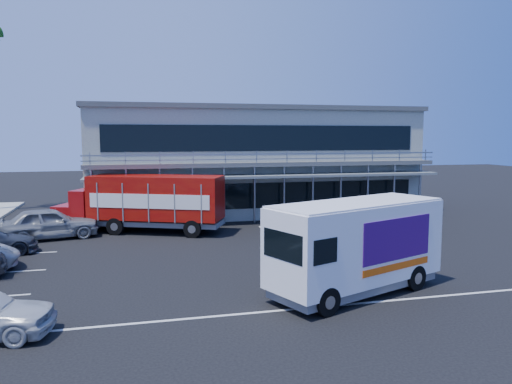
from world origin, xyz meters
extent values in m
plane|color=black|center=(0.00, 0.00, 0.00)|extent=(120.00, 120.00, 0.00)
cube|color=gray|center=(3.00, 15.00, 3.50)|extent=(22.00, 10.00, 7.00)
cube|color=#515454|center=(3.00, 15.00, 7.15)|extent=(22.40, 10.40, 0.30)
cube|color=#515454|center=(3.00, 9.40, 3.60)|extent=(22.00, 1.20, 0.25)
cube|color=gray|center=(3.00, 8.85, 4.10)|extent=(22.00, 0.08, 0.90)
cube|color=slate|center=(3.00, 9.10, 2.90)|extent=(22.00, 1.80, 0.15)
cube|color=black|center=(3.00, 9.98, 1.60)|extent=(20.00, 0.06, 1.60)
cube|color=black|center=(3.00, 9.98, 5.20)|extent=(20.00, 0.06, 1.60)
cube|color=maroon|center=(-8.71, 9.63, 0.90)|extent=(1.98, 2.37, 1.08)
cube|color=maroon|center=(-7.80, 9.23, 1.40)|extent=(1.74, 2.43, 1.90)
cube|color=black|center=(-7.80, 9.23, 1.94)|extent=(0.82, 1.77, 0.63)
cube|color=#9C1609|center=(-4.00, 7.55, 1.99)|extent=(7.53, 4.99, 2.35)
cube|color=slate|center=(-4.00, 7.55, 0.59)|extent=(7.39, 4.68, 0.27)
cube|color=white|center=(-4.46, 6.51, 1.90)|extent=(6.10, 2.72, 0.77)
cube|color=white|center=(-3.54, 8.59, 1.90)|extent=(6.10, 2.72, 0.77)
cylinder|color=black|center=(-8.87, 8.61, 0.47)|extent=(0.97, 0.64, 0.94)
cylinder|color=black|center=(-8.06, 10.43, 0.47)|extent=(0.97, 0.64, 0.94)
cylinder|color=black|center=(-6.22, 7.44, 0.47)|extent=(0.97, 0.64, 0.94)
cylinder|color=black|center=(-5.42, 9.26, 0.47)|extent=(0.97, 0.64, 0.94)
cylinder|color=black|center=(-2.25, 5.69, 0.47)|extent=(0.97, 0.64, 0.94)
cylinder|color=black|center=(-1.45, 7.51, 0.47)|extent=(0.97, 0.64, 0.94)
cube|color=white|center=(2.00, -5.00, 1.80)|extent=(6.82, 4.47, 2.58)
cube|color=slate|center=(2.00, -5.00, 0.37)|extent=(6.49, 4.17, 0.32)
cube|color=black|center=(-0.97, -6.20, 2.08)|extent=(0.74, 1.71, 0.88)
cube|color=white|center=(2.00, -5.00, 3.12)|extent=(6.68, 4.39, 0.07)
cube|color=#3E0A62|center=(3.10, -5.76, 1.98)|extent=(3.09, 1.27, 1.38)
cube|color=#3E0A62|center=(2.26, -3.68, 1.98)|extent=(3.09, 1.27, 1.38)
cube|color=#F2590C|center=(3.11, -5.77, 1.06)|extent=(3.09, 1.26, 0.23)
cylinder|color=black|center=(0.23, -6.77, 0.44)|extent=(0.93, 0.59, 0.89)
cylinder|color=black|center=(-0.50, -4.96, 0.44)|extent=(0.93, 0.59, 0.89)
cylinder|color=black|center=(4.16, -5.18, 0.44)|extent=(0.93, 0.59, 0.89)
cylinder|color=black|center=(3.43, -3.37, 0.44)|extent=(0.93, 0.59, 0.89)
imported|color=gray|center=(-9.50, 7.20, 0.83)|extent=(5.17, 3.00, 1.65)
camera|label=1|loc=(-5.35, -20.20, 5.36)|focal=35.00mm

